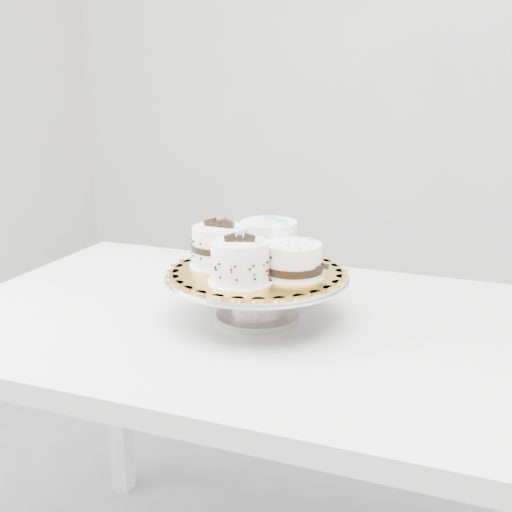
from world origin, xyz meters
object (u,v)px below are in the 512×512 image
at_px(cake_dots, 269,241).
at_px(cake_ribbon, 293,261).
at_px(cake_board, 257,272).
at_px(table, 244,354).
at_px(cake_banded, 219,248).
at_px(cake_stand, 257,288).
at_px(cake_swirl, 240,263).

xyz_separation_m(cake_dots, cake_ribbon, (0.08, -0.07, -0.01)).
xyz_separation_m(cake_board, cake_dots, (-0.01, 0.07, 0.04)).
relative_size(table, cake_banded, 10.46).
bearing_deg(table, cake_banded, -172.14).
bearing_deg(cake_dots, table, -92.99).
bearing_deg(cake_banded, cake_board, -1.05).
relative_size(cake_banded, cake_dots, 0.79).
height_order(table, cake_ribbon, cake_ribbon).
distance_m(cake_board, cake_ribbon, 0.08).
bearing_deg(cake_board, cake_ribbon, -1.43).
xyz_separation_m(cake_stand, cake_dots, (-0.01, 0.07, 0.07)).
distance_m(cake_board, cake_banded, 0.09).
bearing_deg(cake_swirl, cake_banded, 111.76).
xyz_separation_m(cake_board, cake_swirl, (0.00, -0.07, 0.04)).
distance_m(cake_swirl, cake_ribbon, 0.10).
height_order(cake_swirl, cake_dots, cake_swirl).
bearing_deg(cake_board, cake_stand, 165.96).
relative_size(table, cake_board, 3.83).
bearing_deg(table, cake_stand, -21.21).
distance_m(cake_banded, cake_dots, 0.10).
height_order(cake_swirl, cake_ribbon, cake_swirl).
distance_m(cake_stand, cake_dots, 0.10).
height_order(cake_stand, cake_board, cake_board).
distance_m(table, cake_swirl, 0.24).
height_order(cake_stand, cake_ribbon, cake_ribbon).
bearing_deg(cake_stand, cake_swirl, -88.82).
distance_m(table, cake_banded, 0.22).
bearing_deg(table, cake_dots, 57.86).
bearing_deg(cake_banded, cake_stand, -1.05).
xyz_separation_m(table, cake_swirl, (0.04, -0.09, 0.22)).
bearing_deg(cake_banded, table, 11.77).
bearing_deg(cake_stand, cake_board, -14.04).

